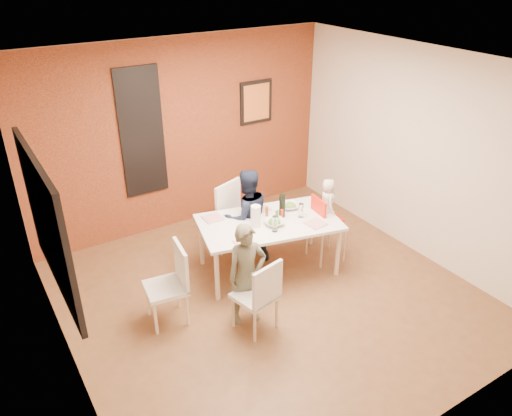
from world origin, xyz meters
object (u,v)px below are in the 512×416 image
chair_near (260,294)px  paper_towel_roll (256,216)px  high_chair (324,222)px  child_far (247,217)px  dining_table (269,226)px  toddler (327,202)px  chair_far (235,216)px  chair_left (172,280)px  child_near (247,275)px  wine_bottle (282,206)px

chair_near → paper_towel_roll: 1.10m
high_chair → child_far: child_far is taller
chair_near → child_far: child_far is taller
dining_table → toddler: (0.77, -0.17, 0.20)m
child_far → paper_towel_roll: 0.41m
chair_far → chair_left: bearing=-166.2°
high_chair → toddler: bearing=-95.4°
chair_far → high_chair: 1.17m
child_near → paper_towel_roll: (0.53, 0.67, 0.25)m
high_chair → chair_left: bearing=98.2°
dining_table → wine_bottle: bearing=4.9°
chair_near → high_chair: size_ratio=0.96×
dining_table → child_far: 0.36m
dining_table → chair_left: size_ratio=2.04×
chair_near → chair_far: size_ratio=0.88×
toddler → high_chair: bearing=99.6°
chair_far → chair_left: size_ratio=1.09×
toddler → paper_towel_roll: bearing=101.7°
chair_far → child_far: (0.03, -0.24, 0.09)m
child_near → wine_bottle: child_near is taller
child_near → dining_table: bearing=53.8°
chair_near → paper_towel_roll: bearing=-132.1°
chair_near → chair_left: bearing=-56.7°
dining_table → chair_near: bearing=-127.7°
chair_near → toddler: 1.70m
child_near → chair_far: bearing=75.8°
chair_left → high_chair: 2.16m
child_near → wine_bottle: 1.20m
dining_table → child_far: bearing=108.3°
chair_near → high_chair: (1.46, 0.75, 0.06)m
chair_far → child_far: child_far is taller
child_far → paper_towel_roll: child_far is taller
chair_left → chair_far: bearing=130.9°
chair_left → child_near: child_near is taller
chair_far → child_far: bearing=-102.6°
chair_near → dining_table: bearing=-140.2°
chair_far → child_near: child_near is taller
wine_bottle → chair_left: bearing=-170.7°
high_chair → toddler: 0.30m
toddler → chair_near: bearing=137.8°
chair_far → high_chair: size_ratio=1.09×
high_chair → toddler: toddler is taller
chair_far → chair_near: bearing=-130.3°
child_near → paper_towel_roll: child_near is taller
high_chair → child_near: size_ratio=0.77×
high_chair → child_far: (-0.86, 0.51, 0.09)m
dining_table → child_far: (-0.11, 0.34, -0.00)m
chair_far → toddler: bearing=-59.2°
child_near → paper_towel_roll: 0.89m
chair_left → paper_towel_roll: paper_towel_roll is taller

